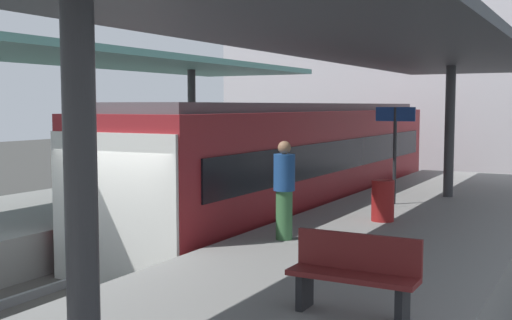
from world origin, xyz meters
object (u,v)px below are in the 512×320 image
Objects in this scene: platform_bench at (354,272)px; litter_bin at (383,201)px; commuter_train at (298,162)px; platform_sign at (395,133)px; passenger_near_bench at (284,189)px.

platform_bench is 1.75× the size of litter_bin.
commuter_train is 6.71× the size of platform_sign.
platform_bench is 0.63× the size of platform_sign.
commuter_train reaches higher than platform_bench.
passenger_near_bench is (-0.52, -4.67, -0.76)m from platform_sign.
platform_bench is (4.80, -9.02, -0.26)m from commuter_train.
passenger_near_bench is at bearing -110.91° from litter_bin.
platform_bench is 5.75m from litter_bin.
commuter_train is 3.34m from platform_sign.
litter_bin is (3.39, -3.45, -0.33)m from commuter_train.
passenger_near_bench is (2.45, -5.90, 0.13)m from commuter_train.
commuter_train is 18.52× the size of litter_bin.
commuter_train is at bearing 134.51° from litter_bin.
commuter_train is 4.85m from litter_bin.
litter_bin is at bearing -79.18° from platform_sign.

